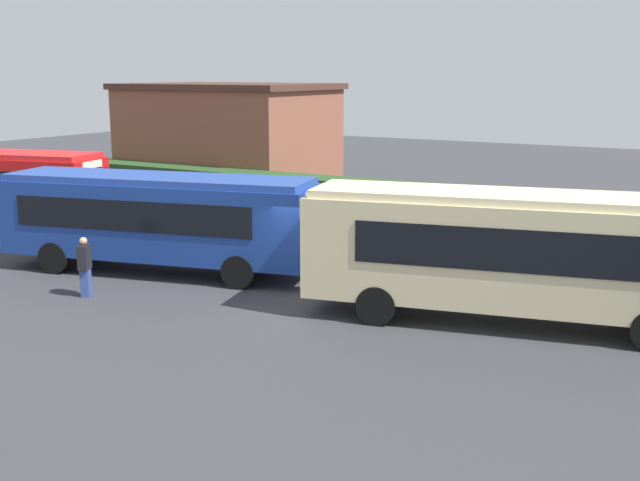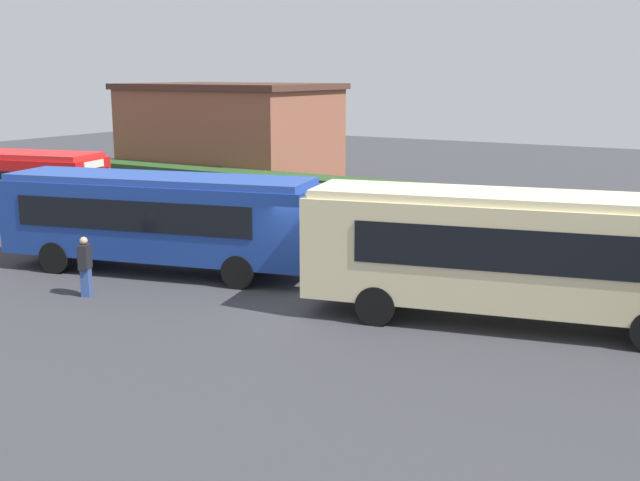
% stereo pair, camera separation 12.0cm
% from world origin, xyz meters
% --- Properties ---
extents(ground_plane, '(100.25, 100.25, 0.00)m').
position_xyz_m(ground_plane, '(0.00, 0.00, 0.00)').
color(ground_plane, '#38383D').
extents(bus_blue, '(10.28, 4.76, 3.06)m').
position_xyz_m(bus_blue, '(-5.64, 0.33, 1.77)').
color(bus_blue, navy).
rests_on(bus_blue, ground_plane).
extents(bus_cream, '(10.59, 4.64, 3.31)m').
position_xyz_m(bus_cream, '(5.41, 0.81, 1.90)').
color(bus_cream, beige).
rests_on(bus_cream, ground_plane).
extents(person_left, '(0.42, 0.50, 1.70)m').
position_xyz_m(person_left, '(-5.58, -2.84, 0.89)').
color(person_left, '#334C8C').
rests_on(person_left, ground_plane).
extents(hedge_row, '(62.13, 1.72, 1.77)m').
position_xyz_m(hedge_row, '(0.00, 10.78, 0.89)').
color(hedge_row, '#294B21').
rests_on(hedge_row, ground_plane).
extents(depot_building, '(10.17, 7.25, 5.58)m').
position_xyz_m(depot_building, '(-13.99, 15.05, 2.80)').
color(depot_building, brown).
rests_on(depot_building, ground_plane).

